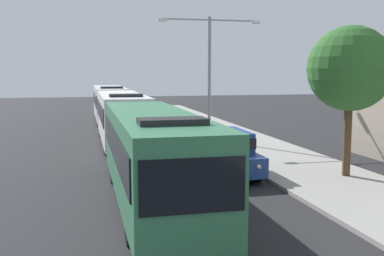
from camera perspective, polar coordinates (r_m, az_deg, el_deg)
name	(u,v)px	position (r m, az deg, el deg)	size (l,w,h in m)	color
bus_lead	(153,154)	(15.23, -4.83, -3.21)	(2.58, 11.42, 3.21)	#33724C
bus_second_in_line	(121,116)	(28.22, -8.77, 1.44)	(2.58, 11.08, 3.21)	silver
bus_middle	(110,102)	(41.19, -10.21, 3.14)	(2.58, 11.91, 3.21)	silver
white_suv	(227,151)	(19.65, 4.36, -2.84)	(1.86, 4.77, 1.90)	navy
streetlamp_mid	(209,64)	(28.50, 2.18, 7.98)	(6.41, 0.28, 7.57)	gray
roadside_tree	(350,69)	(19.52, 19.07, 6.94)	(3.43, 3.43, 6.08)	#4C3823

